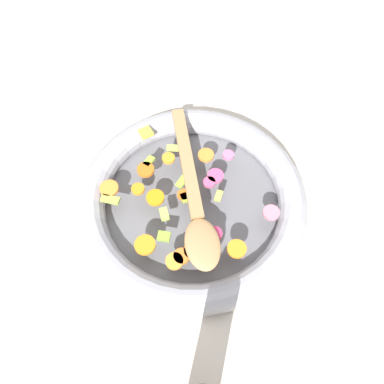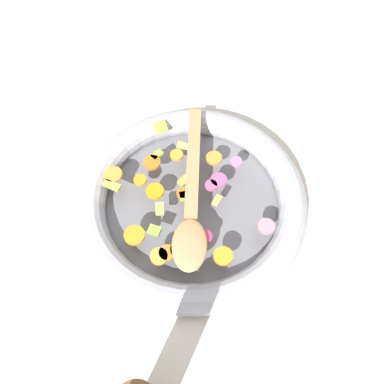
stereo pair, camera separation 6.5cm
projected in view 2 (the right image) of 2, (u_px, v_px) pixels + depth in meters
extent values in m
plane|color=beige|center=(192.00, 206.00, 0.69)|extent=(4.00, 4.00, 0.00)
cylinder|color=slate|center=(192.00, 204.00, 0.69)|extent=(0.36, 0.36, 0.01)
torus|color=#9E9EA5|center=(192.00, 199.00, 0.67)|extent=(0.41, 0.41, 0.05)
cylinder|color=orange|center=(159.00, 256.00, 0.59)|extent=(0.04, 0.04, 0.01)
cylinder|color=orange|center=(155.00, 191.00, 0.64)|extent=(0.03, 0.03, 0.01)
cylinder|color=orange|center=(113.00, 175.00, 0.66)|extent=(0.05, 0.05, 0.01)
cylinder|color=orange|center=(223.00, 256.00, 0.59)|extent=(0.04, 0.04, 0.01)
cylinder|color=orange|center=(134.00, 235.00, 0.60)|extent=(0.05, 0.05, 0.01)
cylinder|color=orange|center=(140.00, 180.00, 0.66)|extent=(0.03, 0.03, 0.01)
cylinder|color=orange|center=(151.00, 163.00, 0.67)|extent=(0.04, 0.04, 0.01)
cylinder|color=orange|center=(167.00, 253.00, 0.59)|extent=(0.03, 0.03, 0.01)
cylinder|color=orange|center=(214.00, 158.00, 0.68)|extent=(0.04, 0.04, 0.01)
cylinder|color=orange|center=(177.00, 155.00, 0.68)|extent=(0.03, 0.03, 0.01)
cylinder|color=orange|center=(179.00, 249.00, 0.59)|extent=(0.04, 0.04, 0.01)
cylinder|color=orange|center=(183.00, 193.00, 0.64)|extent=(0.03, 0.03, 0.01)
cube|color=#8EB63A|center=(157.00, 155.00, 0.68)|extent=(0.02, 0.01, 0.01)
cube|color=#A6C554|center=(183.00, 146.00, 0.69)|extent=(0.02, 0.03, 0.01)
cube|color=#93C53F|center=(184.00, 180.00, 0.66)|extent=(0.03, 0.01, 0.01)
cube|color=#97B030|center=(189.00, 196.00, 0.64)|extent=(0.03, 0.03, 0.01)
cube|color=#A7CF50|center=(160.00, 209.00, 0.63)|extent=(0.03, 0.03, 0.01)
cube|color=#B6C850|center=(217.00, 200.00, 0.64)|extent=(0.02, 0.01, 0.01)
cube|color=#A7CC44|center=(112.00, 185.00, 0.65)|extent=(0.02, 0.03, 0.01)
cube|color=#84B836|center=(156.00, 232.00, 0.61)|extent=(0.02, 0.02, 0.01)
cube|color=#A7C54E|center=(192.00, 227.00, 0.61)|extent=(0.01, 0.03, 0.01)
cylinder|color=#DB3462|center=(205.00, 237.00, 0.60)|extent=(0.03, 0.03, 0.01)
cylinder|color=#CF507C|center=(211.00, 185.00, 0.65)|extent=(0.03, 0.03, 0.01)
cylinder|color=pink|center=(266.00, 226.00, 0.61)|extent=(0.03, 0.03, 0.01)
cylinder|color=pink|center=(236.00, 162.00, 0.68)|extent=(0.02, 0.02, 0.01)
cylinder|color=#D54E80|center=(219.00, 180.00, 0.66)|extent=(0.04, 0.04, 0.01)
cylinder|color=pink|center=(178.00, 250.00, 0.59)|extent=(0.03, 0.03, 0.01)
cube|color=yellow|center=(160.00, 126.00, 0.72)|extent=(0.03, 0.03, 0.01)
cube|color=#A87F51|center=(193.00, 160.00, 0.67)|extent=(0.20, 0.16, 0.01)
ellipsoid|color=#A87F51|center=(189.00, 245.00, 0.58)|extent=(0.11, 0.10, 0.01)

